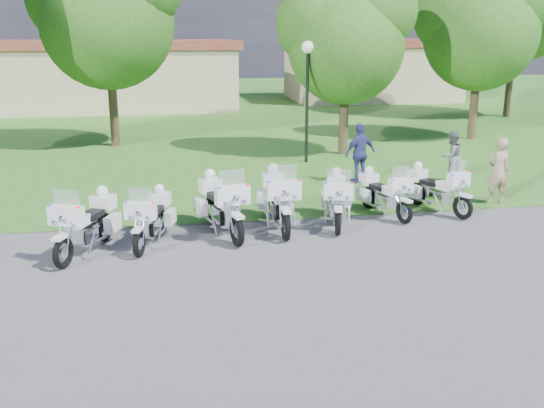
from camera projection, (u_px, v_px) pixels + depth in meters
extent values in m
plane|color=#505055|center=(328.00, 261.00, 12.64)|extent=(100.00, 100.00, 0.00)
cube|color=#2E621F|center=(218.00, 107.00, 38.22)|extent=(100.00, 48.00, 0.01)
torus|color=black|center=(63.00, 253.00, 12.18)|extent=(0.38, 0.66, 0.67)
torus|color=black|center=(104.00, 227.00, 13.76)|extent=(0.38, 0.66, 0.67)
cube|color=white|center=(61.00, 237.00, 12.06)|extent=(0.34, 0.47, 0.07)
cube|color=white|center=(66.00, 215.00, 12.19)|extent=(0.75, 0.50, 0.40)
cube|color=silver|center=(66.00, 198.00, 12.15)|extent=(0.56, 0.33, 0.37)
sphere|color=red|center=(78.00, 208.00, 12.01)|extent=(0.09, 0.09, 0.09)
sphere|color=#1426E5|center=(49.00, 206.00, 12.16)|extent=(0.09, 0.09, 0.09)
cube|color=silver|center=(85.00, 234.00, 12.95)|extent=(0.53, 0.65, 0.34)
cube|color=white|center=(78.00, 221.00, 12.63)|extent=(0.50, 0.60, 0.22)
cube|color=black|center=(91.00, 215.00, 13.14)|extent=(0.55, 0.70, 0.12)
cube|color=white|center=(113.00, 223.00, 13.51)|extent=(0.37, 0.55, 0.36)
cube|color=white|center=(89.00, 221.00, 13.64)|extent=(0.37, 0.55, 0.36)
cube|color=white|center=(103.00, 202.00, 13.63)|extent=(0.60, 0.55, 0.32)
sphere|color=white|center=(102.00, 191.00, 13.55)|extent=(0.26, 0.26, 0.26)
torus|color=black|center=(139.00, 243.00, 12.78)|extent=(0.29, 0.62, 0.62)
torus|color=black|center=(161.00, 221.00, 14.28)|extent=(0.29, 0.62, 0.62)
cube|color=white|center=(138.00, 229.00, 12.68)|extent=(0.27, 0.43, 0.06)
cube|color=white|center=(141.00, 211.00, 12.80)|extent=(0.70, 0.40, 0.37)
cube|color=silver|center=(140.00, 195.00, 12.77)|extent=(0.53, 0.25, 0.35)
sphere|color=red|center=(153.00, 204.00, 12.67)|extent=(0.08, 0.08, 0.08)
sphere|color=#1426E5|center=(126.00, 203.00, 12.74)|extent=(0.08, 0.08, 0.08)
cube|color=silver|center=(151.00, 227.00, 13.52)|extent=(0.45, 0.58, 0.31)
cube|color=white|center=(147.00, 216.00, 13.22)|extent=(0.42, 0.54, 0.20)
cube|color=black|center=(154.00, 210.00, 13.70)|extent=(0.46, 0.64, 0.11)
cube|color=white|center=(170.00, 217.00, 14.07)|extent=(0.29, 0.51, 0.33)
cube|color=white|center=(147.00, 216.00, 14.13)|extent=(0.29, 0.51, 0.33)
cube|color=white|center=(160.00, 199.00, 14.15)|extent=(0.53, 0.48, 0.29)
sphere|color=white|center=(159.00, 189.00, 14.09)|extent=(0.24, 0.24, 0.24)
torus|color=black|center=(237.00, 231.00, 13.42)|extent=(0.31, 0.73, 0.71)
torus|color=black|center=(211.00, 210.00, 15.01)|extent=(0.31, 0.73, 0.71)
cube|color=white|center=(237.00, 215.00, 13.30)|extent=(0.30, 0.50, 0.07)
cube|color=white|center=(233.00, 195.00, 13.42)|extent=(0.81, 0.43, 0.43)
cube|color=silver|center=(231.00, 178.00, 13.38)|extent=(0.61, 0.27, 0.40)
sphere|color=red|center=(248.00, 186.00, 13.44)|extent=(0.10, 0.10, 0.10)
sphere|color=#1426E5|center=(219.00, 189.00, 13.18)|extent=(0.10, 0.10, 0.10)
cube|color=silver|center=(223.00, 215.00, 14.20)|extent=(0.49, 0.67, 0.36)
cube|color=white|center=(226.00, 202.00, 13.87)|extent=(0.46, 0.62, 0.23)
cube|color=black|center=(218.00, 197.00, 14.38)|extent=(0.51, 0.73, 0.13)
cube|color=white|center=(225.00, 203.00, 14.94)|extent=(0.32, 0.58, 0.38)
cube|color=white|center=(201.00, 206.00, 14.70)|extent=(0.32, 0.58, 0.38)
cube|color=white|center=(210.00, 185.00, 14.86)|extent=(0.60, 0.54, 0.34)
sphere|color=white|center=(210.00, 174.00, 14.79)|extent=(0.28, 0.28, 0.28)
torus|color=black|center=(286.00, 226.00, 13.79)|extent=(0.15, 0.72, 0.72)
torus|color=black|center=(273.00, 204.00, 15.53)|extent=(0.15, 0.72, 0.72)
cube|color=white|center=(286.00, 210.00, 13.67)|extent=(0.20, 0.48, 0.08)
cube|color=white|center=(284.00, 190.00, 13.82)|extent=(0.78, 0.27, 0.43)
cube|color=silver|center=(283.00, 173.00, 13.77)|extent=(0.60, 0.14, 0.40)
sphere|color=red|center=(299.00, 181.00, 13.75)|extent=(0.10, 0.10, 0.10)
sphere|color=#1426E5|center=(269.00, 183.00, 13.65)|extent=(0.10, 0.10, 0.10)
cube|color=silver|center=(279.00, 209.00, 14.65)|extent=(0.37, 0.61, 0.37)
cube|color=white|center=(281.00, 197.00, 14.30)|extent=(0.35, 0.56, 0.24)
cube|color=black|center=(277.00, 191.00, 14.86)|extent=(0.37, 0.67, 0.13)
cube|color=white|center=(286.00, 198.00, 15.37)|extent=(0.20, 0.56, 0.39)
cube|color=white|center=(261.00, 199.00, 15.28)|extent=(0.20, 0.56, 0.39)
cube|color=white|center=(273.00, 180.00, 15.39)|extent=(0.52, 0.44, 0.34)
sphere|color=white|center=(273.00, 169.00, 15.31)|extent=(0.28, 0.28, 0.28)
torus|color=black|center=(338.00, 222.00, 14.14)|extent=(0.27, 0.66, 0.65)
torus|color=black|center=(335.00, 203.00, 15.72)|extent=(0.27, 0.66, 0.65)
cube|color=white|center=(338.00, 209.00, 14.03)|extent=(0.27, 0.45, 0.07)
cube|color=white|center=(338.00, 191.00, 14.16)|extent=(0.73, 0.39, 0.39)
cube|color=silver|center=(339.00, 177.00, 14.13)|extent=(0.55, 0.24, 0.36)
sphere|color=red|center=(352.00, 184.00, 14.04)|extent=(0.09, 0.09, 0.09)
sphere|color=#1426E5|center=(325.00, 184.00, 14.08)|extent=(0.09, 0.09, 0.09)
cube|color=silver|center=(337.00, 208.00, 14.92)|extent=(0.45, 0.60, 0.33)
cube|color=white|center=(338.00, 197.00, 14.60)|extent=(0.42, 0.56, 0.21)
cube|color=black|center=(337.00, 192.00, 15.11)|extent=(0.46, 0.66, 0.12)
cube|color=white|center=(347.00, 199.00, 15.52)|extent=(0.29, 0.53, 0.35)
cube|color=white|center=(325.00, 198.00, 15.55)|extent=(0.29, 0.53, 0.35)
cube|color=white|center=(336.00, 182.00, 15.59)|extent=(0.54, 0.49, 0.31)
sphere|color=white|center=(336.00, 172.00, 15.52)|extent=(0.25, 0.25, 0.25)
torus|color=black|center=(404.00, 212.00, 15.03)|extent=(0.28, 0.61, 0.60)
torus|color=black|center=(368.00, 198.00, 16.34)|extent=(0.28, 0.61, 0.60)
cube|color=white|center=(405.00, 200.00, 14.93)|extent=(0.27, 0.42, 0.06)
cube|color=white|center=(401.00, 185.00, 15.03)|extent=(0.68, 0.39, 0.36)
cube|color=silver|center=(400.00, 173.00, 14.99)|extent=(0.51, 0.25, 0.34)
sphere|color=red|center=(412.00, 178.00, 15.06)|extent=(0.08, 0.08, 0.08)
sphere|color=#1426E5|center=(393.00, 180.00, 14.81)|extent=(0.08, 0.08, 0.08)
cube|color=silver|center=(385.00, 200.00, 15.67)|extent=(0.44, 0.57, 0.30)
cube|color=white|center=(391.00, 191.00, 15.40)|extent=(0.41, 0.53, 0.20)
cube|color=black|center=(380.00, 187.00, 15.82)|extent=(0.45, 0.62, 0.11)
cube|color=white|center=(380.00, 192.00, 16.30)|extent=(0.29, 0.49, 0.32)
cube|color=white|center=(363.00, 195.00, 16.06)|extent=(0.29, 0.49, 0.32)
cube|color=white|center=(369.00, 179.00, 16.21)|extent=(0.51, 0.47, 0.29)
sphere|color=white|center=(369.00, 170.00, 16.15)|extent=(0.23, 0.23, 0.23)
torus|color=black|center=(463.00, 207.00, 15.38)|extent=(0.36, 0.62, 0.63)
torus|color=black|center=(417.00, 194.00, 16.67)|extent=(0.36, 0.62, 0.63)
cube|color=white|center=(464.00, 195.00, 15.28)|extent=(0.32, 0.44, 0.07)
cube|color=white|center=(458.00, 180.00, 15.37)|extent=(0.71, 0.47, 0.37)
cube|color=silver|center=(458.00, 167.00, 15.33)|extent=(0.53, 0.31, 0.35)
sphere|color=red|center=(468.00, 172.00, 15.44)|extent=(0.08, 0.08, 0.08)
sphere|color=#1426E5|center=(452.00, 175.00, 15.12)|extent=(0.08, 0.08, 0.08)
cube|color=silver|center=(439.00, 196.00, 16.01)|extent=(0.50, 0.61, 0.32)
cube|color=white|center=(446.00, 186.00, 15.74)|extent=(0.46, 0.56, 0.21)
cube|color=black|center=(431.00, 183.00, 16.15)|extent=(0.52, 0.66, 0.11)
cube|color=white|center=(428.00, 188.00, 16.66)|extent=(0.34, 0.51, 0.34)
cube|color=white|center=(414.00, 191.00, 16.36)|extent=(0.34, 0.51, 0.34)
cube|color=white|center=(417.00, 174.00, 16.54)|extent=(0.56, 0.52, 0.30)
sphere|color=white|center=(418.00, 166.00, 16.47)|extent=(0.24, 0.24, 0.24)
cylinder|color=black|center=(307.00, 108.00, 21.67)|extent=(0.12, 0.12, 3.94)
sphere|color=white|center=(308.00, 47.00, 21.09)|extent=(0.44, 0.44, 0.44)
cylinder|color=#38281C|center=(113.00, 102.00, 24.88)|extent=(0.36, 0.36, 3.63)
sphere|color=#245819|center=(107.00, 23.00, 24.02)|extent=(5.27, 5.27, 5.27)
cylinder|color=#38281C|center=(344.00, 115.00, 23.35)|extent=(0.36, 0.36, 3.02)
sphere|color=#245819|center=(346.00, 45.00, 22.64)|extent=(4.39, 4.39, 4.39)
sphere|color=#245819|center=(319.00, 23.00, 22.58)|extent=(3.29, 3.29, 3.29)
sphere|color=#245819|center=(376.00, 11.00, 22.21)|extent=(3.02, 3.02, 3.02)
cylinder|color=#38281C|center=(474.00, 102.00, 26.56)|extent=(0.36, 0.36, 3.31)
sphere|color=#245819|center=(480.00, 34.00, 25.78)|extent=(4.81, 4.81, 4.81)
sphere|color=#245819|center=(455.00, 12.00, 25.71)|extent=(3.61, 3.61, 3.61)
sphere|color=#245819|center=(512.00, 0.00, 25.30)|extent=(3.31, 3.31, 3.31)
cylinder|color=#38281C|center=(510.00, 75.00, 33.43)|extent=(0.36, 0.36, 4.65)
cube|color=tan|center=(120.00, 78.00, 37.69)|extent=(14.00, 8.00, 3.60)
cube|color=brown|center=(117.00, 44.00, 37.13)|extent=(14.56, 8.32, 0.50)
cube|color=tan|center=(371.00, 73.00, 42.37)|extent=(11.00, 7.00, 3.60)
cube|color=brown|center=(372.00, 43.00, 41.81)|extent=(11.44, 7.28, 0.50)
imported|color=tan|center=(498.00, 171.00, 16.64)|extent=(0.68, 0.45, 1.85)
imported|color=slate|center=(451.00, 157.00, 19.19)|extent=(0.93, 0.82, 1.59)
imported|color=#373A86|center=(360.00, 153.00, 18.96)|extent=(1.18, 0.78, 1.87)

